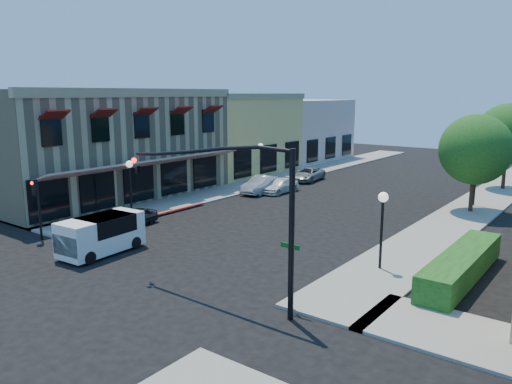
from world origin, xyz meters
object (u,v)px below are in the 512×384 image
Objects in this scene: parked_car_c at (280,186)px; parked_car_d at (307,174)px; street_tree_b at (508,134)px; street_name_sign at (290,265)px; lamppost_right_far at (476,168)px; street_tree_a at (475,150)px; lamppost_right_near at (383,211)px; signal_mast_arm at (242,198)px; lamppost_left_far at (261,153)px; lamppost_left_near at (130,174)px; parked_car_a at (135,218)px; secondary_signal at (37,198)px; parked_car_b at (261,185)px; white_van at (100,233)px.

parked_car_d is (-1.11, 6.00, 0.05)m from parked_car_c.
street_tree_b is 18.79m from parked_car_c.
street_name_sign is 0.70× the size of lamppost_right_far.
street_tree_a reaches higher than lamppost_right_near.
lamppost_left_far is at bearing 125.00° from signal_mast_arm.
lamppost_left_near is (-16.00, 5.80, 1.04)m from street_name_sign.
parked_car_c is (1.11, 13.61, 0.03)m from parked_car_a.
secondary_signal is at bearing -117.14° from parked_car_a.
lamppost_right_near is 14.95m from parked_car_a.
lamppost_left_near is 14.00m from lamppost_left_far.
parked_car_b reaches higher than parked_car_c.
white_van is (-12.25, -19.99, -3.13)m from street_tree_a.
parked_car_c is at bearing -30.41° from lamppost_left_far.
signal_mast_arm is 22.70m from lamppost_right_far.
white_van is at bearing -49.87° from lamppost_left_near.
lamppost_right_near is at bearing -90.72° from street_tree_b.
lamppost_right_near is 1.16× the size of parked_car_a.
lamppost_right_near is 1.00× the size of lamppost_right_far.
street_name_sign is 21.70m from parked_car_b.
secondary_signal is 0.77× the size of parked_car_d.
street_tree_a reaches higher than street_name_sign.
street_name_sign is (-1.30, -29.80, -2.85)m from street_tree_b.
parked_car_d is at bearing 85.81° from secondary_signal.
white_van is at bearing 7.56° from secondary_signal.
parked_car_d is at bearing 96.54° from white_van.
lamppost_left_far reaches higher than parked_car_c.
signal_mast_arm is 21.53m from parked_car_b.
lamppost_right_far is at bearing 18.10° from parked_car_c.
secondary_signal is at bearing -126.14° from lamppost_right_far.
secondary_signal is at bearing -97.19° from parked_car_c.
white_van is 17.21m from parked_car_b.
street_tree_b is at bearing 87.50° from street_name_sign.
lamppost_left_near reaches higher than parked_car_a.
lamppost_left_far is 1.00× the size of lamppost_right_far.
street_tree_b is at bearing 61.23° from secondary_signal.
street_tree_b is 1.97× the size of lamppost_left_near.
street_tree_a is 26.64m from secondary_signal.
street_name_sign is 5.98m from lamppost_right_near.
lamppost_left_far is at bearing -149.97° from street_tree_b.
street_tree_b is 1.64× the size of white_van.
lamppost_left_near is 17.00m from lamppost_right_near.
secondary_signal reaches higher than street_name_sign.
parked_car_b is (-14.70, 11.00, -2.06)m from lamppost_right_near.
signal_mast_arm is 2.24× the size of lamppost_left_far.
parked_car_c is at bearing 125.28° from street_name_sign.
lamppost_right_far is (-0.30, 2.00, -1.46)m from street_tree_a.
parked_car_b is at bearing 124.56° from signal_mast_arm.
lamppost_left_near is (-0.50, 6.59, 0.42)m from secondary_signal.
lamppost_left_far reaches higher than secondary_signal.
parked_car_a is at bearing 163.01° from street_name_sign.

